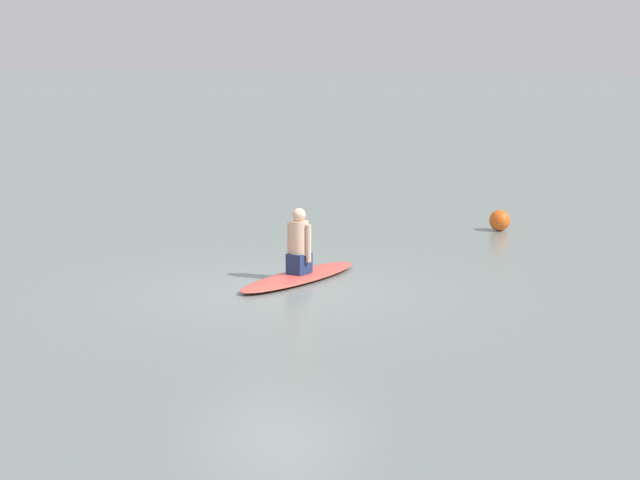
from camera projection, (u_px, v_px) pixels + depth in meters
name	position (u px, v px, depth m)	size (l,w,h in m)	color
ground_plane	(279.00, 292.00, 15.80)	(400.00, 400.00, 0.00)	slate
surfboard	(299.00, 277.00, 16.65)	(2.85, 0.73, 0.11)	#D84C3F
person_paddler	(299.00, 244.00, 16.56)	(0.36, 0.46, 1.05)	navy
buoy_marker	(500.00, 220.00, 21.31)	(0.43, 0.43, 0.43)	#E55919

